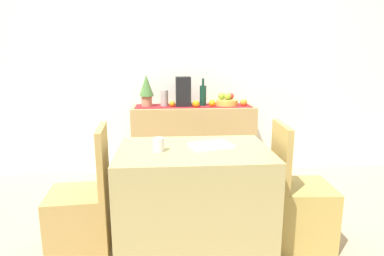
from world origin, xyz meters
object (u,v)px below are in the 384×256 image
at_px(coffee_maker, 183,92).
at_px(ceramic_vase, 164,98).
at_px(chair_near_window, 82,217).
at_px(chair_by_corner, 300,209).
at_px(potted_plant, 146,89).
at_px(fruit_bowl, 227,102).
at_px(dining_table, 194,199).
at_px(coffee_cup, 159,145).
at_px(open_book, 211,146).
at_px(sideboard_console, 193,142).
at_px(wine_bottle, 203,95).

bearing_deg(coffee_maker, ceramic_vase, 180.00).
xyz_separation_m(chair_near_window, chair_by_corner, (1.56, -0.00, 0.00)).
distance_m(ceramic_vase, potted_plant, 0.22).
xyz_separation_m(fruit_bowl, coffee_maker, (-0.48, 0.00, 0.12)).
bearing_deg(dining_table, coffee_cup, -171.12).
xyz_separation_m(potted_plant, chair_near_window, (-0.39, -1.41, -0.75)).
relative_size(open_book, coffee_cup, 3.09).
bearing_deg(chair_by_corner, fruit_bowl, 101.82).
xyz_separation_m(dining_table, coffee_cup, (-0.24, -0.04, 0.42)).
bearing_deg(sideboard_console, coffee_cup, -103.55).
xyz_separation_m(fruit_bowl, chair_near_window, (-1.26, -1.41, -0.59)).
bearing_deg(chair_near_window, open_book, 2.47).
distance_m(sideboard_console, coffee_maker, 0.58).
relative_size(sideboard_console, ceramic_vase, 7.51).
relative_size(fruit_bowl, dining_table, 0.23).
height_order(coffee_maker, chair_by_corner, coffee_maker).
height_order(potted_plant, open_book, potted_plant).
relative_size(dining_table, open_book, 3.69).
bearing_deg(potted_plant, chair_near_window, -105.36).
bearing_deg(coffee_cup, wine_bottle, 72.57).
height_order(sideboard_console, fruit_bowl, fruit_bowl).
relative_size(sideboard_console, coffee_maker, 4.17).
bearing_deg(wine_bottle, chair_by_corner, -68.30).
height_order(open_book, coffee_cup, coffee_cup).
distance_m(fruit_bowl, wine_bottle, 0.28).
bearing_deg(dining_table, open_book, 18.02).
bearing_deg(coffee_cup, dining_table, 8.88).
height_order(wine_bottle, dining_table, wine_bottle).
bearing_deg(sideboard_console, ceramic_vase, 180.00).
distance_m(fruit_bowl, coffee_maker, 0.50).
xyz_separation_m(fruit_bowl, dining_table, (-0.48, -1.41, -0.49)).
distance_m(sideboard_console, potted_plant, 0.79).
relative_size(coffee_cup, chair_near_window, 0.10).
xyz_separation_m(fruit_bowl, ceramic_vase, (-0.69, 0.00, 0.05)).
distance_m(sideboard_console, open_book, 1.41).
relative_size(wine_bottle, chair_near_window, 0.34).
bearing_deg(chair_by_corner, dining_table, -179.92).
xyz_separation_m(coffee_maker, potted_plant, (-0.39, 0.00, 0.03)).
bearing_deg(chair_by_corner, open_book, 176.58).
xyz_separation_m(sideboard_console, ceramic_vase, (-0.32, 0.00, 0.50)).
bearing_deg(fruit_bowl, coffee_maker, 180.00).
bearing_deg(coffee_maker, chair_near_window, -118.99).
relative_size(ceramic_vase, potted_plant, 0.52).
bearing_deg(open_book, coffee_maker, 78.95).
height_order(sideboard_console, chair_near_window, chair_near_window).
distance_m(open_book, chair_by_corner, 0.82).
bearing_deg(wine_bottle, fruit_bowl, 0.00).
distance_m(dining_table, chair_near_window, 0.79).
bearing_deg(dining_table, potted_plant, 105.53).
bearing_deg(dining_table, sideboard_console, 85.44).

